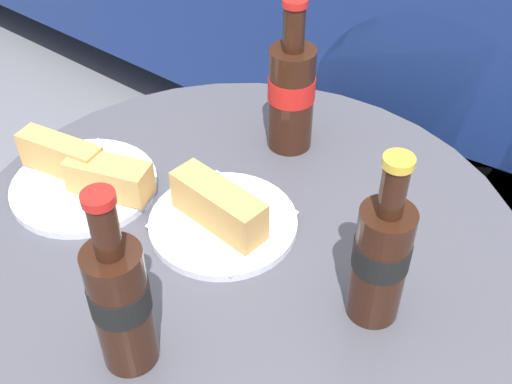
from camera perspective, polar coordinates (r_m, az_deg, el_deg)
The scene contains 6 objects.
bistro_table at distance 0.98m, azimuth -1.43°, elevation -9.42°, with size 0.79×0.79×0.72m.
cola_bottle_left at distance 0.73m, azimuth 11.03°, elevation -5.71°, with size 0.07×0.07×0.23m.
cola_bottle_right at distance 0.98m, azimuth 3.16°, elevation 8.85°, with size 0.07×0.07×0.24m.
cola_bottle_center at distance 0.69m, azimuth -11.96°, elevation -9.43°, with size 0.06×0.06×0.24m.
lunch_plate_near at distance 0.96m, azimuth -14.98°, elevation 1.36°, with size 0.22×0.21×0.07m.
lunch_plate_far at distance 0.87m, azimuth -3.23°, elevation -2.22°, with size 0.20×0.20×0.07m.
Camera 1 is at (0.40, -0.47, 1.34)m, focal length 45.00 mm.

